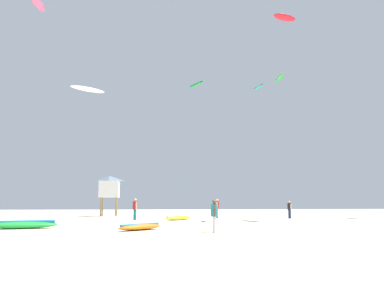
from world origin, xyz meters
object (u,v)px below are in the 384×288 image
object	(u,v)px
lifeguard_tower	(109,186)
kite_aloft_4	(280,78)
kite_aloft_6	(285,17)
kite_aloft_0	(88,89)
person_midground	(289,208)
kite_grounded_near	(140,227)
kite_aloft_2	(38,3)
person_left	(217,207)
kite_grounded_far	(22,225)
kite_aloft_5	(259,87)
person_right	(135,207)
person_foreground	(214,213)
kite_aloft_8	(196,84)
kite_grounded_mid	(178,218)

from	to	relation	value
lifeguard_tower	kite_aloft_4	size ratio (longest dim) A/B	1.87
kite_aloft_6	kite_aloft_0	bearing A→B (deg)	-177.50
person_midground	kite_grounded_near	size ratio (longest dim) A/B	0.57
kite_grounded_near	kite_aloft_0	bearing A→B (deg)	106.79
kite_aloft_2	kite_aloft_0	bearing A→B (deg)	-8.99
person_left	kite_aloft_6	bearing A→B (deg)	-130.41
kite_aloft_0	kite_aloft_2	world-z (taller)	kite_aloft_2
kite_aloft_4	kite_grounded_near	bearing A→B (deg)	-138.46
lifeguard_tower	kite_aloft_0	xyz separation A→B (m)	(-2.42, -0.91, 10.11)
kite_grounded_far	kite_aloft_4	bearing A→B (deg)	24.17
kite_aloft_5	person_left	bearing A→B (deg)	-116.59
kite_aloft_0	kite_aloft_5	bearing A→B (deg)	29.45
person_left	kite_aloft_5	size ratio (longest dim) A/B	0.60
kite_grounded_near	kite_aloft_4	size ratio (longest dim) A/B	1.24
person_right	kite_aloft_6	bearing A→B (deg)	-177.11
lifeguard_tower	kite_aloft_0	distance (m)	10.43
person_foreground	kite_aloft_4	world-z (taller)	kite_aloft_4
lifeguard_tower	kite_grounded_near	bearing A→B (deg)	-80.09
kite_aloft_8	person_foreground	bearing A→B (deg)	-92.47
person_right	kite_aloft_8	world-z (taller)	kite_aloft_8
kite_grounded_mid	kite_aloft_5	world-z (taller)	kite_aloft_5
person_midground	kite_grounded_mid	xyz separation A→B (m)	(-10.10, -1.87, -0.72)
person_midground	kite_aloft_8	xyz separation A→B (m)	(-8.66, -2.70, 10.39)
kite_aloft_5	kite_aloft_6	bearing A→B (deg)	-89.01
kite_grounded_near	lifeguard_tower	size ratio (longest dim) A/B	0.66
person_foreground	kite_aloft_2	xyz separation A→B (m)	(-15.68, 23.30, 21.95)
person_left	kite_grounded_far	xyz separation A→B (m)	(-13.34, -12.79, -0.78)
person_foreground	kite_aloft_6	size ratio (longest dim) A/B	0.51
kite_aloft_4	lifeguard_tower	bearing A→B (deg)	142.99
person_foreground	kite_aloft_5	bearing A→B (deg)	71.61
person_left	kite_aloft_8	size ratio (longest dim) A/B	0.82
person_left	kite_aloft_2	world-z (taller)	kite_aloft_2
kite_aloft_5	kite_aloft_8	size ratio (longest dim) A/B	1.37
person_midground	kite_aloft_2	bearing A→B (deg)	-36.83
kite_aloft_4	person_foreground	bearing A→B (deg)	-121.95
lifeguard_tower	kite_aloft_5	distance (m)	26.53
person_left	kite_aloft_4	distance (m)	12.68
kite_grounded_near	person_midground	bearing A→B (deg)	46.23
kite_aloft_5	kite_aloft_0	bearing A→B (deg)	-150.55
kite_grounded_mid	kite_aloft_5	size ratio (longest dim) A/B	1.10
person_midground	kite_grounded_far	distance (m)	22.89
kite_grounded_far	kite_aloft_8	xyz separation A→B (m)	(11.03, 8.94, 11.08)
kite_aloft_4	kite_aloft_6	world-z (taller)	kite_aloft_6
kite_aloft_4	person_left	bearing A→B (deg)	134.48
person_left	kite_grounded_near	world-z (taller)	person_left
kite_aloft_0	kite_aloft_8	size ratio (longest dim) A/B	1.82
person_left	kite_grounded_mid	distance (m)	4.88
person_right	kite_grounded_far	bearing A→B (deg)	31.98
kite_aloft_8	person_right	bearing A→B (deg)	168.08
kite_grounded_mid	lifeguard_tower	world-z (taller)	lifeguard_tower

